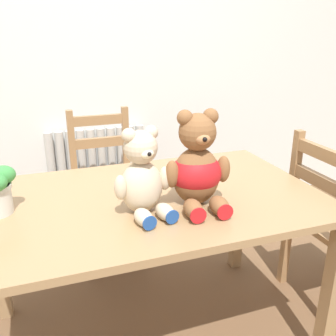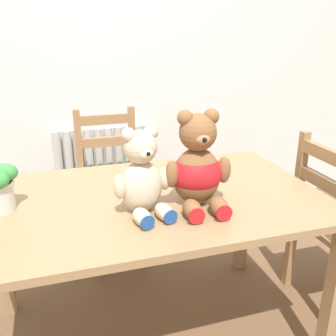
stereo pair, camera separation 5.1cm
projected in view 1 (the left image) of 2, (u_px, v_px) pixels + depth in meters
wall_back at (91, 42)px, 2.50m from camera, size 8.00×0.04×2.60m
radiator at (99, 181)px, 2.76m from camera, size 0.71×0.10×0.73m
dining_table at (149, 217)px, 1.57m from camera, size 1.42×0.87×0.73m
wooden_chair_behind at (106, 188)px, 2.34m from camera, size 0.38×0.41×0.92m
wooden_chair_side at (334, 222)px, 1.92m from camera, size 0.42×0.39×0.90m
teddy_bear_left at (143, 177)px, 1.36m from camera, size 0.23×0.25×0.33m
teddy_bear_right at (197, 168)px, 1.42m from camera, size 0.26×0.27×0.37m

